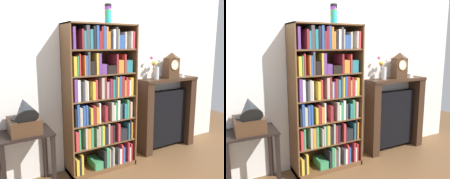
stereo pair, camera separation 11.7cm
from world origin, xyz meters
The scene contains 10 objects.
ground_plane centered at (0.00, 0.00, -0.01)m, with size 7.59×6.40×0.02m, color brown.
wall_back centered at (0.12, 0.28, 1.34)m, with size 4.59×0.08×2.69m, color silver.
bookshelf centered at (0.00, 0.06, 0.92)m, with size 0.92×0.34×1.89m.
cup_stack centered at (0.08, 0.02, 2.00)m, with size 0.09×0.09×0.23m.
side_table_left centered at (-0.97, 0.03, 0.51)m, with size 0.58×0.42×0.69m.
gramophone centered at (-0.97, -0.01, 0.87)m, with size 0.32×0.45×0.47m.
fireplace_mantel centered at (1.20, 0.13, 0.56)m, with size 0.99×0.27×1.13m.
mantel_clock centered at (1.24, 0.11, 1.33)m, with size 0.21×0.15×0.39m.
flower_vase centered at (0.94, 0.11, 1.28)m, with size 0.18×0.10×0.34m.
teacup_with_saucer centered at (1.47, 0.11, 1.16)m, with size 0.13×0.12×0.06m.
Camera 2 is at (-1.33, -2.71, 1.64)m, focal length 39.28 mm.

